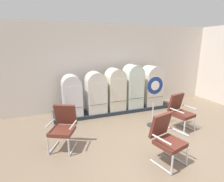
# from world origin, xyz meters

# --- Properties ---
(ground) EXTENTS (12.00, 10.00, 0.05)m
(ground) POSITION_xyz_m (0.00, 0.00, -0.03)
(ground) COLOR #7D6A54
(back_wall) EXTENTS (11.76, 0.12, 3.26)m
(back_wall) POSITION_xyz_m (0.00, 3.66, 1.64)
(back_wall) COLOR silver
(back_wall) RESTS_ON ground
(side_wall_right) EXTENTS (0.16, 2.20, 3.26)m
(side_wall_right) POSITION_xyz_m (4.66, 2.48, 1.62)
(side_wall_right) COLOR silver
(side_wall_right) RESTS_ON ground
(display_plinth) EXTENTS (4.53, 0.95, 0.13)m
(display_plinth) POSITION_xyz_m (0.00, 3.02, 0.06)
(display_plinth) COLOR #232B33
(display_plinth) RESTS_ON ground
(refrigerator_0) EXTENTS (0.63, 0.67, 1.39)m
(refrigerator_0) POSITION_xyz_m (-1.60, 2.91, 0.86)
(refrigerator_0) COLOR white
(refrigerator_0) RESTS_ON display_plinth
(refrigerator_1) EXTENTS (0.68, 0.62, 1.45)m
(refrigerator_1) POSITION_xyz_m (-0.76, 2.89, 0.89)
(refrigerator_1) COLOR silver
(refrigerator_1) RESTS_ON display_plinth
(refrigerator_2) EXTENTS (0.63, 0.70, 1.53)m
(refrigerator_2) POSITION_xyz_m (-0.01, 2.93, 0.94)
(refrigerator_2) COLOR silver
(refrigerator_2) RESTS_ON display_plinth
(refrigerator_3) EXTENTS (0.64, 0.69, 1.64)m
(refrigerator_3) POSITION_xyz_m (0.72, 2.92, 1.00)
(refrigerator_3) COLOR silver
(refrigerator_3) RESTS_ON display_plinth
(refrigerator_4) EXTENTS (0.72, 0.71, 1.56)m
(refrigerator_4) POSITION_xyz_m (1.56, 2.93, 0.95)
(refrigerator_4) COLOR silver
(refrigerator_4) RESTS_ON display_plinth
(armchair_left) EXTENTS (0.78, 0.83, 1.07)m
(armchair_left) POSITION_xyz_m (-2.07, 1.14, 0.59)
(armchair_left) COLOR silver
(armchair_left) RESTS_ON ground
(armchair_right) EXTENTS (0.69, 0.76, 1.07)m
(armchair_right) POSITION_xyz_m (1.31, 0.96, 0.59)
(armchair_right) COLOR silver
(armchair_right) RESTS_ON ground
(armchair_center) EXTENTS (0.70, 0.77, 1.07)m
(armchair_center) POSITION_xyz_m (-0.07, -0.20, 0.59)
(armchair_center) COLOR silver
(armchair_center) RESTS_ON ground
(sign_stand) EXTENTS (0.53, 0.32, 1.57)m
(sign_stand) POSITION_xyz_m (0.66, 1.38, 0.83)
(sign_stand) COLOR #2D2D30
(sign_stand) RESTS_ON ground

